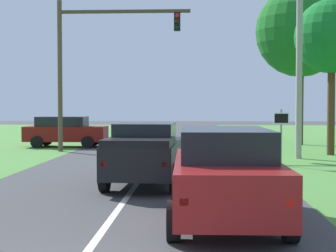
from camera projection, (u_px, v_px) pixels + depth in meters
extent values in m
plane|color=#424244|center=(142.00, 176.00, 17.33)|extent=(120.00, 120.00, 0.00)
cube|color=maroon|center=(225.00, 182.00, 10.47)|extent=(2.10, 4.98, 0.94)
cube|color=black|center=(224.00, 143.00, 10.69)|extent=(1.83, 3.09, 0.61)
cube|color=red|center=(184.00, 202.00, 8.06)|extent=(0.14, 0.06, 0.12)
cube|color=red|center=(290.00, 202.00, 8.00)|extent=(0.14, 0.06, 0.12)
cylinder|color=black|center=(177.00, 192.00, 12.06)|extent=(0.25, 0.72, 0.72)
cylinder|color=black|center=(263.00, 192.00, 11.99)|extent=(0.25, 0.72, 0.72)
cylinder|color=black|center=(174.00, 221.00, 9.00)|extent=(0.25, 0.72, 0.72)
cylinder|color=black|center=(290.00, 222.00, 8.93)|extent=(0.25, 0.72, 0.72)
cube|color=black|center=(147.00, 156.00, 15.61)|extent=(2.11, 5.15, 0.89)
cube|color=black|center=(145.00, 133.00, 15.33)|extent=(1.76, 1.99, 0.57)
cube|color=black|center=(139.00, 142.00, 14.02)|extent=(1.89, 2.00, 0.20)
cube|color=red|center=(104.00, 164.00, 13.18)|extent=(0.14, 0.07, 0.12)
cube|color=red|center=(165.00, 164.00, 13.05)|extent=(0.14, 0.07, 0.12)
cylinder|color=black|center=(124.00, 164.00, 17.28)|extent=(0.26, 0.81, 0.80)
cylinder|color=black|center=(181.00, 165.00, 17.11)|extent=(0.26, 0.81, 0.80)
cylinder|color=black|center=(105.00, 177.00, 14.15)|extent=(0.26, 0.81, 0.80)
cylinder|color=black|center=(174.00, 178.00, 13.98)|extent=(0.26, 0.81, 0.80)
cylinder|color=brown|center=(60.00, 76.00, 26.44)|extent=(0.24, 0.24, 7.76)
cube|color=#4C3D2B|center=(125.00, 11.00, 26.14)|extent=(6.71, 0.16, 0.16)
cube|color=black|center=(177.00, 22.00, 26.03)|extent=(0.32, 0.28, 0.90)
sphere|color=red|center=(177.00, 15.00, 25.87)|extent=(0.22, 0.22, 0.22)
sphere|color=black|center=(177.00, 21.00, 25.88)|extent=(0.22, 0.22, 0.22)
sphere|color=black|center=(177.00, 27.00, 25.89)|extent=(0.22, 0.22, 0.22)
cylinder|color=gray|center=(281.00, 138.00, 20.11)|extent=(0.08, 0.08, 2.23)
cube|color=white|center=(281.00, 118.00, 20.05)|extent=(0.60, 0.03, 0.44)
cube|color=black|center=(281.00, 118.00, 20.04)|extent=(0.52, 0.01, 0.36)
cylinder|color=#4C351E|center=(300.00, 105.00, 31.07)|extent=(0.36, 0.36, 4.79)
sphere|color=#1A6621|center=(301.00, 31.00, 30.89)|extent=(5.47, 5.47, 5.47)
cube|color=maroon|center=(66.00, 134.00, 29.43)|extent=(4.59, 1.91, 0.85)
cube|color=black|center=(62.00, 121.00, 29.41)|extent=(2.76, 1.67, 0.55)
cube|color=red|center=(103.00, 134.00, 28.55)|extent=(0.06, 0.14, 0.12)
cube|color=red|center=(108.00, 132.00, 30.10)|extent=(0.06, 0.14, 0.12)
cylinder|color=black|center=(37.00, 142.00, 28.57)|extent=(0.68, 0.23, 0.68)
cylinder|color=black|center=(46.00, 140.00, 30.45)|extent=(0.68, 0.23, 0.68)
cylinder|color=black|center=(88.00, 142.00, 28.44)|extent=(0.68, 0.23, 0.68)
cylinder|color=black|center=(94.00, 140.00, 30.32)|extent=(0.68, 0.23, 0.68)
cylinder|color=#9E998E|center=(299.00, 62.00, 22.86)|extent=(0.28, 0.28, 8.59)
cylinder|color=#4C351E|center=(331.00, 110.00, 24.60)|extent=(0.36, 0.36, 4.35)
sphere|color=#17712A|center=(332.00, 36.00, 24.46)|extent=(3.54, 3.54, 3.54)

